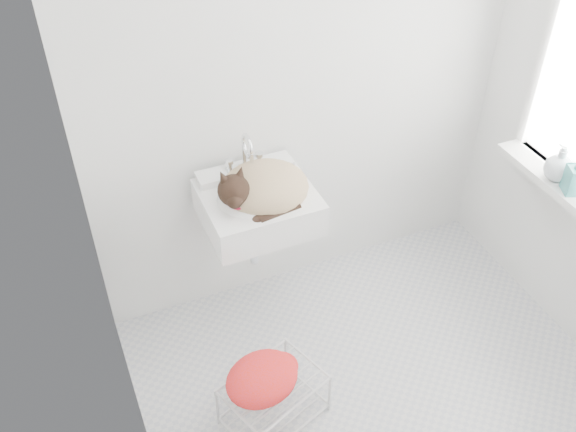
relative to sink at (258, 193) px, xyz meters
name	(u,v)px	position (x,y,z in m)	size (l,w,h in m)	color
floor	(385,401)	(0.35, -0.74, -0.85)	(2.20, 2.00, 0.02)	silver
back_wall	(304,77)	(0.35, 0.26, 0.40)	(2.20, 0.02, 2.50)	white
left_wall	(113,285)	(-0.75, -0.74, 0.40)	(0.02, 2.00, 2.50)	white
windowsill	(569,192)	(1.36, -0.54, -0.02)	(0.16, 0.88, 0.04)	white
sink	(258,193)	(0.00, 0.00, 0.00)	(0.52, 0.45, 0.21)	white
faucet	(243,148)	(0.00, 0.18, 0.14)	(0.19, 0.13, 0.19)	silver
cat	(262,188)	(0.01, -0.02, 0.04)	(0.46, 0.38, 0.27)	tan
wire_rack	(274,397)	(-0.18, -0.61, -0.70)	(0.43, 0.30, 0.26)	silver
towel	(262,384)	(-0.23, -0.61, -0.56)	(0.34, 0.24, 0.14)	red
bottle_b	(571,191)	(1.35, -0.56, 0.00)	(0.09, 0.09, 0.20)	teal
bottle_c	(555,178)	(1.35, -0.45, 0.00)	(0.14, 0.14, 0.18)	silver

